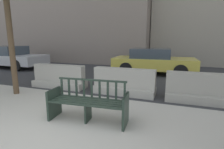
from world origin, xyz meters
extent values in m
plane|color=#B7B2A8|center=(0.00, 0.00, 0.00)|extent=(200.00, 200.00, 0.00)
cube|color=#333335|center=(0.00, 8.70, 0.00)|extent=(120.00, 12.00, 0.01)
cube|color=#28382D|center=(-0.35, 1.01, 0.33)|extent=(0.09, 0.52, 0.66)
cube|color=#28382D|center=(1.29, 1.15, 0.33)|extent=(0.09, 0.52, 0.66)
cube|color=#28382D|center=(0.47, 1.08, 0.22)|extent=(0.07, 0.33, 0.45)
cube|color=#28382D|center=(0.49, 0.85, 0.45)|extent=(1.60, 0.21, 0.02)
cube|color=#28382D|center=(0.48, 0.96, 0.45)|extent=(1.60, 0.21, 0.02)
cube|color=#28382D|center=(0.47, 1.08, 0.45)|extent=(1.60, 0.21, 0.02)
cube|color=#28382D|center=(0.46, 1.19, 0.45)|extent=(1.60, 0.21, 0.02)
cube|color=#28382D|center=(0.45, 1.31, 0.45)|extent=(1.60, 0.21, 0.02)
cube|color=#28382D|center=(0.45, 1.32, 0.86)|extent=(1.60, 0.17, 0.04)
cube|color=#28382D|center=(-0.30, 1.25, 0.65)|extent=(0.05, 0.03, 0.38)
cube|color=#28382D|center=(-0.11, 1.27, 0.65)|extent=(0.05, 0.03, 0.38)
cube|color=#28382D|center=(0.07, 1.28, 0.65)|extent=(0.05, 0.03, 0.38)
cube|color=#28382D|center=(0.26, 1.30, 0.65)|extent=(0.05, 0.03, 0.38)
cube|color=#28382D|center=(0.45, 1.32, 0.65)|extent=(0.05, 0.03, 0.38)
cube|color=#28382D|center=(0.63, 1.33, 0.65)|extent=(0.05, 0.03, 0.38)
cube|color=#28382D|center=(0.82, 1.35, 0.65)|extent=(0.05, 0.03, 0.38)
cube|color=#28382D|center=(1.01, 1.36, 0.65)|extent=(0.05, 0.03, 0.38)
cube|color=#28382D|center=(1.19, 1.38, 0.65)|extent=(0.05, 0.03, 0.38)
cube|color=#28382D|center=(-0.35, 0.99, 0.65)|extent=(0.09, 0.46, 0.03)
cube|color=#28382D|center=(1.29, 1.13, 0.65)|extent=(0.09, 0.46, 0.03)
cube|color=#ADA89E|center=(0.64, 3.23, 0.12)|extent=(2.01, 0.70, 0.24)
cube|color=#ADA89E|center=(0.64, 3.23, 0.54)|extent=(2.00, 0.32, 0.60)
cube|color=#ADA89E|center=(-1.84, 3.19, 0.12)|extent=(2.01, 0.72, 0.24)
cube|color=#ADA89E|center=(-1.84, 3.19, 0.54)|extent=(2.01, 0.34, 0.60)
cube|color=#9E998E|center=(2.94, 3.22, 0.12)|extent=(2.01, 0.72, 0.24)
cube|color=#9E998E|center=(2.94, 3.22, 0.54)|extent=(2.01, 0.34, 0.60)
cylinder|color=brown|center=(-2.68, 2.03, 1.69)|extent=(0.17, 0.17, 3.38)
cube|color=#DBC64C|center=(1.09, 7.18, 0.54)|extent=(4.19, 2.10, 0.56)
cube|color=#38424C|center=(0.93, 7.17, 1.06)|extent=(2.02, 1.77, 0.48)
cylinder|color=black|center=(2.31, 8.14, 0.32)|extent=(0.65, 0.25, 0.64)
cylinder|color=black|center=(2.41, 6.35, 0.32)|extent=(0.65, 0.25, 0.64)
cylinder|color=black|center=(-0.22, 8.01, 0.32)|extent=(0.65, 0.25, 0.64)
cylinder|color=black|center=(-0.13, 6.22, 0.32)|extent=(0.65, 0.25, 0.64)
cube|color=#B7B7BC|center=(-7.65, 6.08, 0.54)|extent=(4.58, 1.88, 0.56)
cube|color=#38424C|center=(-7.84, 6.08, 1.09)|extent=(1.95, 1.63, 0.53)
cylinder|color=black|center=(-6.25, 6.96, 0.32)|extent=(0.64, 0.23, 0.64)
cylinder|color=black|center=(-6.23, 5.22, 0.32)|extent=(0.64, 0.23, 0.64)
cylinder|color=black|center=(-9.08, 6.93, 0.32)|extent=(0.64, 0.23, 0.64)
camera|label=1|loc=(2.17, -2.05, 1.73)|focal=28.00mm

